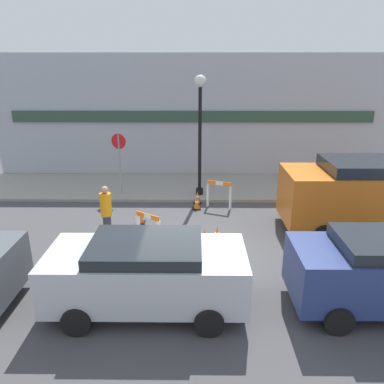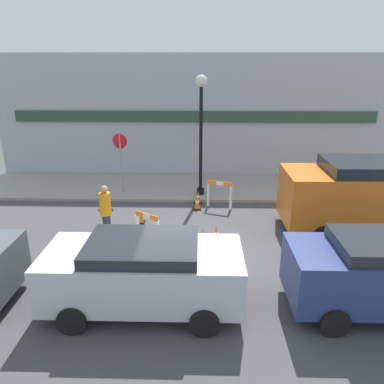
{
  "view_description": "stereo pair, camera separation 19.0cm",
  "coord_description": "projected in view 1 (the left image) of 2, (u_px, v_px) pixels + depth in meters",
  "views": [
    {
      "loc": [
        0.14,
        -8.97,
        5.15
      ],
      "look_at": [
        0.04,
        2.87,
        1.0
      ],
      "focal_mm": 35.0,
      "sensor_mm": 36.0,
      "label": 1
    },
    {
      "loc": [
        0.33,
        -8.97,
        5.15
      ],
      "look_at": [
        0.04,
        2.87,
        1.0
      ],
      "focal_mm": 35.0,
      "sensor_mm": 36.0,
      "label": 2
    }
  ],
  "objects": [
    {
      "name": "person_worker",
      "position": [
        106.0,
        212.0,
        11.07
      ],
      "size": [
        0.44,
        0.44,
        1.73
      ],
      "rotation": [
        0.0,
        0.0,
        0.41
      ],
      "color": "#33333D",
      "rests_on": "ground_plane"
    },
    {
      "name": "traffic_cone_3",
      "position": [
        187.0,
        249.0,
        10.23
      ],
      "size": [
        0.3,
        0.3,
        0.61
      ],
      "color": "black",
      "rests_on": "ground_plane"
    },
    {
      "name": "traffic_cone_5",
      "position": [
        198.0,
        198.0,
        14.24
      ],
      "size": [
        0.3,
        0.3,
        0.49
      ],
      "color": "black",
      "rests_on": "ground_plane"
    },
    {
      "name": "parked_car_1",
      "position": [
        147.0,
        270.0,
        8.0
      ],
      "size": [
        4.22,
        2.0,
        1.61
      ],
      "color": "#B7BABF",
      "rests_on": "ground_plane"
    },
    {
      "name": "work_van",
      "position": [
        369.0,
        192.0,
        11.73
      ],
      "size": [
        5.3,
        2.24,
        2.3
      ],
      "color": "#D16619",
      "rests_on": "ground_plane"
    },
    {
      "name": "barricade_0",
      "position": [
        219.0,
        193.0,
        13.72
      ],
      "size": [
        0.91,
        0.45,
        1.03
      ],
      "rotation": [
        0.0,
        0.0,
        2.78
      ],
      "color": "white",
      "rests_on": "ground_plane"
    },
    {
      "name": "traffic_cone_4",
      "position": [
        140.0,
        217.0,
        12.52
      ],
      "size": [
        0.3,
        0.3,
        0.47
      ],
      "color": "black",
      "rests_on": "ground_plane"
    },
    {
      "name": "traffic_cone_2",
      "position": [
        217.0,
        236.0,
        10.97
      ],
      "size": [
        0.3,
        0.3,
        0.64
      ],
      "color": "black",
      "rests_on": "ground_plane"
    },
    {
      "name": "sidewalk_slab",
      "position": [
        192.0,
        187.0,
        16.04
      ],
      "size": [
        18.0,
        3.49,
        0.11
      ],
      "color": "gray",
      "rests_on": "ground_plane"
    },
    {
      "name": "traffic_cone_1",
      "position": [
        197.0,
        203.0,
        13.71
      ],
      "size": [
        0.3,
        0.3,
        0.48
      ],
      "color": "black",
      "rests_on": "ground_plane"
    },
    {
      "name": "stop_sign",
      "position": [
        119.0,
        154.0,
        14.61
      ],
      "size": [
        0.59,
        0.16,
        2.41
      ],
      "rotation": [
        0.0,
        0.0,
        2.9
      ],
      "color": "gray",
      "rests_on": "sidewalk_slab"
    },
    {
      "name": "ground_plane",
      "position": [
        190.0,
        261.0,
        10.17
      ],
      "size": [
        60.0,
        60.0,
        0.0
      ],
      "primitive_type": "plane",
      "color": "#424244"
    },
    {
      "name": "traffic_cone_0",
      "position": [
        204.0,
        240.0,
        10.62
      ],
      "size": [
        0.3,
        0.3,
        0.71
      ],
      "color": "black",
      "rests_on": "ground_plane"
    },
    {
      "name": "streetlamp_post",
      "position": [
        200.0,
        119.0,
        14.01
      ],
      "size": [
        0.44,
        0.44,
        4.57
      ],
      "color": "black",
      "rests_on": "sidewalk_slab"
    },
    {
      "name": "storefront_facade",
      "position": [
        192.0,
        117.0,
        16.87
      ],
      "size": [
        18.0,
        0.22,
        5.5
      ],
      "color": "#A3A8B2",
      "rests_on": "ground_plane"
    },
    {
      "name": "barricade_1",
      "position": [
        148.0,
        228.0,
        10.92
      ],
      "size": [
        0.78,
        0.57,
        0.99
      ],
      "rotation": [
        0.0,
        0.0,
        5.71
      ],
      "color": "white",
      "rests_on": "ground_plane"
    }
  ]
}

